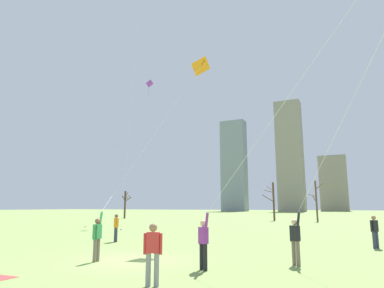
% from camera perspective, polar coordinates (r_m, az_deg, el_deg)
% --- Properties ---
extents(ground_plane, '(400.00, 400.00, 0.00)m').
position_cam_1_polar(ground_plane, '(14.34, -11.11, -18.44)').
color(ground_plane, '#7A934C').
extents(kite_flyer_midfield_center_orange, '(1.25, 9.04, 11.53)m').
position_cam_1_polar(kite_flyer_midfield_center_orange, '(15.42, -10.36, -6.46)').
color(kite_flyer_midfield_center_orange, '#726656').
rests_on(kite_flyer_midfield_center_orange, ground).
extents(kite_flyer_far_back_green, '(10.85, 2.53, 14.17)m').
position_cam_1_polar(kite_flyer_far_back_green, '(10.78, 13.09, 0.74)').
color(kite_flyer_far_back_green, black).
rests_on(kite_flyer_far_back_green, ground).
extents(kite_flyer_midfield_left_blue, '(7.22, 6.14, 13.36)m').
position_cam_1_polar(kite_flyer_midfield_left_blue, '(12.61, 19.23, -9.25)').
color(kite_flyer_midfield_left_blue, '#726656').
rests_on(kite_flyer_midfield_left_blue, ground).
extents(bystander_far_off_by_trees, '(0.47, 0.32, 1.62)m').
position_cam_1_polar(bystander_far_off_by_trees, '(9.63, -6.54, -17.20)').
color(bystander_far_off_by_trees, gray).
rests_on(bystander_far_off_by_trees, ground).
extents(bystander_strolling_midfield, '(0.37, 0.41, 1.62)m').
position_cam_1_polar(bystander_strolling_midfield, '(20.03, 28.05, -12.48)').
color(bystander_strolling_midfield, '#33384C').
rests_on(bystander_strolling_midfield, ground).
extents(bystander_watching_nearby, '(0.43, 0.36, 1.62)m').
position_cam_1_polar(bystander_watching_nearby, '(21.57, -12.50, -13.19)').
color(bystander_watching_nearby, '#33384C').
rests_on(bystander_watching_nearby, ground).
extents(distant_kite_drifting_left_purple, '(3.11, 7.57, 17.81)m').
position_cam_1_polar(distant_kite_drifting_left_purple, '(43.22, -7.86, 8.10)').
color(distant_kite_drifting_left_purple, purple).
rests_on(distant_kite_drifting_left_purple, ground).
extents(bare_tree_left_of_center, '(1.97, 0.75, 5.62)m').
position_cam_1_polar(bare_tree_left_of_center, '(52.89, 13.30, -9.15)').
color(bare_tree_left_of_center, '#4C3828').
rests_on(bare_tree_left_of_center, ground).
extents(bare_tree_leftmost, '(2.29, 2.68, 5.68)m').
position_cam_1_polar(bare_tree_leftmost, '(51.90, 19.91, -8.73)').
color(bare_tree_leftmost, brown).
rests_on(bare_tree_leftmost, ground).
extents(bare_tree_center, '(1.46, 2.38, 4.78)m').
position_cam_1_polar(bare_tree_center, '(62.31, -11.03, -9.64)').
color(bare_tree_center, '#4C3828').
rests_on(bare_tree_center, ground).
extents(skyline_squat_block, '(11.81, 7.01, 24.99)m').
position_cam_1_polar(skyline_squat_block, '(169.37, 22.43, -6.04)').
color(skyline_squat_block, gray).
rests_on(skyline_squat_block, ground).
extents(skyline_mid_tower_left, '(10.76, 6.80, 47.42)m').
position_cam_1_polar(skyline_mid_tower_left, '(153.34, 15.92, -1.83)').
color(skyline_mid_tower_left, gray).
rests_on(skyline_mid_tower_left, ground).
extents(skyline_tall_tower, '(10.91, 6.18, 40.80)m').
position_cam_1_polar(skyline_tall_tower, '(156.74, 6.98, -3.55)').
color(skyline_tall_tower, gray).
rests_on(skyline_tall_tower, ground).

